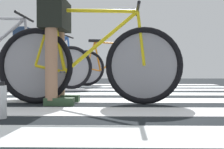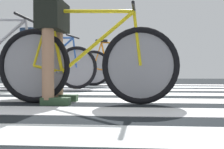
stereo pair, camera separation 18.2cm
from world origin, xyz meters
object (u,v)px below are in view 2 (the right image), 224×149
cyclist_3_of_4 (32,50)px  bicycle_4_of_4 (118,67)px  cyclist_1_of_4 (53,38)px  bicycle_1_of_4 (86,63)px  bicycle_3_of_4 (49,66)px

cyclist_3_of_4 → bicycle_4_of_4: 1.74m
bicycle_4_of_4 → cyclist_1_of_4: bearing=-108.3°
bicycle_1_of_4 → cyclist_1_of_4: cyclist_1_of_4 is taller
cyclist_1_of_4 → bicycle_3_of_4: size_ratio=0.56×
bicycle_3_of_4 → bicycle_1_of_4: bearing=-53.8°
cyclist_3_of_4 → bicycle_4_of_4: cyclist_3_of_4 is taller
cyclist_1_of_4 → bicycle_3_of_4: cyclist_1_of_4 is taller
bicycle_4_of_4 → bicycle_3_of_4: bearing=-149.5°
cyclist_1_of_4 → bicycle_3_of_4: (-0.70, 2.04, -0.24)m
cyclist_1_of_4 → bicycle_4_of_4: bearing=83.3°
bicycle_1_of_4 → cyclist_1_of_4: bearing=180.0°
bicycle_1_of_4 → bicycle_4_of_4: same height
bicycle_3_of_4 → cyclist_3_of_4: (-0.31, 0.05, 0.28)m
bicycle_1_of_4 → bicycle_3_of_4: same height
bicycle_3_of_4 → cyclist_3_of_4: cyclist_3_of_4 is taller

